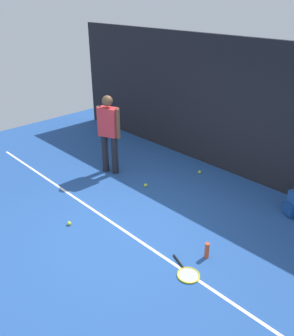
% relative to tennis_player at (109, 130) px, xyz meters
% --- Properties ---
extents(ground_plane, '(12.00, 12.00, 0.00)m').
position_rel_tennis_player_xyz_m(ground_plane, '(1.86, -1.09, -0.97)').
color(ground_plane, '#234C93').
extents(back_fence, '(10.00, 0.10, 2.80)m').
position_rel_tennis_player_xyz_m(back_fence, '(1.86, 1.91, 0.43)').
color(back_fence, black).
rests_on(back_fence, ground).
extents(court_line, '(9.00, 0.05, 0.00)m').
position_rel_tennis_player_xyz_m(court_line, '(1.86, -1.18, -0.96)').
color(court_line, white).
rests_on(court_line, ground).
extents(tennis_player, '(0.50, 0.35, 1.70)m').
position_rel_tennis_player_xyz_m(tennis_player, '(0.00, 0.00, 0.00)').
color(tennis_player, black).
rests_on(tennis_player, ground).
extents(tennis_racket, '(0.64, 0.42, 0.03)m').
position_rel_tennis_player_xyz_m(tennis_racket, '(3.21, -1.20, -0.95)').
color(tennis_racket, black).
rests_on(tennis_racket, ground).
extents(tennis_ball_near_player, '(0.07, 0.07, 0.07)m').
position_rel_tennis_player_xyz_m(tennis_ball_near_player, '(1.06, -1.75, -0.93)').
color(tennis_ball_near_player, '#CCE033').
rests_on(tennis_ball_near_player, ground).
extents(tennis_ball_by_fence, '(0.07, 0.07, 0.07)m').
position_rel_tennis_player_xyz_m(tennis_ball_by_fence, '(1.40, 1.34, -0.93)').
color(tennis_ball_by_fence, '#CCE033').
rests_on(tennis_ball_by_fence, ground).
extents(tennis_ball_mid_court, '(0.07, 0.07, 0.07)m').
position_rel_tennis_player_xyz_m(tennis_ball_mid_court, '(1.01, 0.09, -0.93)').
color(tennis_ball_mid_court, '#CCE033').
rests_on(tennis_ball_mid_court, ground).
extents(water_bottle, '(0.07, 0.07, 0.25)m').
position_rel_tennis_player_xyz_m(water_bottle, '(3.17, -0.73, -0.84)').
color(water_bottle, '#D84C26').
rests_on(water_bottle, ground).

